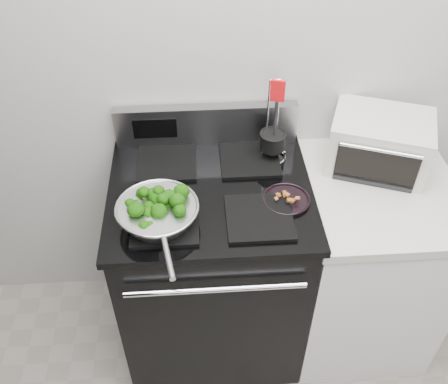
{
  "coord_description": "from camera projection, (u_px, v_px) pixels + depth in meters",
  "views": [
    {
      "loc": [
        -0.34,
        -0.02,
        2.24
      ],
      "look_at": [
        -0.25,
        1.36,
        0.98
      ],
      "focal_mm": 40.0,
      "sensor_mm": 36.0,
      "label": 1
    }
  ],
  "objects": [
    {
      "name": "bacon_plate",
      "position": [
        286.0,
        197.0,
        1.86
      ],
      "size": [
        0.18,
        0.18,
        0.04
      ],
      "rotation": [
        0.0,
        0.0,
        -0.18
      ],
      "color": "black",
      "rests_on": "gas_range"
    },
    {
      "name": "utensil_holder",
      "position": [
        272.0,
        145.0,
        2.02
      ],
      "size": [
        0.12,
        0.12,
        0.37
      ],
      "rotation": [
        0.0,
        0.0,
        -0.25
      ],
      "color": "silver",
      "rests_on": "gas_range"
    },
    {
      "name": "counter",
      "position": [
        361.0,
        262.0,
        2.28
      ],
      "size": [
        0.62,
        0.68,
        0.92
      ],
      "color": "white",
      "rests_on": "floor"
    },
    {
      "name": "skillet",
      "position": [
        158.0,
        212.0,
        1.76
      ],
      "size": [
        0.3,
        0.47,
        0.06
      ],
      "rotation": [
        0.0,
        0.0,
        0.18
      ],
      "color": "silver",
      "rests_on": "gas_range"
    },
    {
      "name": "back_wall",
      "position": [
        282.0,
        50.0,
        1.92
      ],
      "size": [
        4.0,
        0.02,
        2.7
      ],
      "primitive_type": "cube",
      "color": "#B9B6AF",
      "rests_on": "ground"
    },
    {
      "name": "broccoli_pile",
      "position": [
        157.0,
        208.0,
        1.75
      ],
      "size": [
        0.23,
        0.23,
        0.08
      ],
      "primitive_type": null,
      "color": "black",
      "rests_on": "skillet"
    },
    {
      "name": "toaster_oven",
      "position": [
        380.0,
        142.0,
        2.01
      ],
      "size": [
        0.46,
        0.41,
        0.22
      ],
      "rotation": [
        0.0,
        0.0,
        -0.36
      ],
      "color": "beige",
      "rests_on": "counter"
    },
    {
      "name": "gas_range",
      "position": [
        212.0,
        265.0,
        2.24
      ],
      "size": [
        0.79,
        0.69,
        1.13
      ],
      "color": "black",
      "rests_on": "floor"
    }
  ]
}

